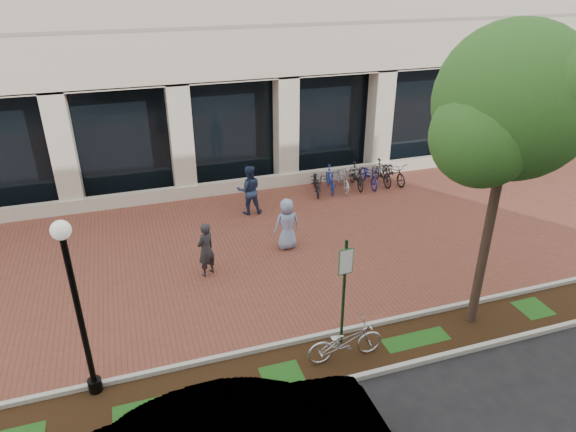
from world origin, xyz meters
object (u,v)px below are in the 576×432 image
object	(u,v)px
street_tree	(513,111)
locked_bicycle	(345,341)
pedestrian_left	(206,250)
lamppost	(77,302)
parking_sign	(344,283)
pedestrian_mid	(249,190)
bollard	(347,181)
pedestrian_right	(287,224)
bike_rack_cluster	(356,176)

from	to	relation	value
street_tree	locked_bicycle	world-z (taller)	street_tree
pedestrian_left	lamppost	bearing A→B (deg)	16.41
parking_sign	lamppost	distance (m)	5.37
parking_sign	lamppost	bearing A→B (deg)	171.40
street_tree	pedestrian_mid	world-z (taller)	street_tree
parking_sign	street_tree	bearing A→B (deg)	-6.50
street_tree	parking_sign	bearing A→B (deg)	178.61
pedestrian_left	bollard	world-z (taller)	pedestrian_left
lamppost	locked_bicycle	world-z (taller)	lamppost
lamppost	pedestrian_left	distance (m)	4.94
pedestrian_right	bollard	distance (m)	4.74
street_tree	locked_bicycle	distance (m)	5.95
locked_bicycle	pedestrian_right	size ratio (longest dim) A/B	1.09
pedestrian_left	pedestrian_mid	bearing A→B (deg)	-155.93
parking_sign	lamppost	size ratio (longest dim) A/B	0.71
lamppost	bike_rack_cluster	xyz separation A→B (m)	(9.64, 8.10, -1.77)
pedestrian_right	pedestrian_mid	bearing A→B (deg)	-82.92
street_tree	bollard	size ratio (longest dim) A/B	6.90
pedestrian_left	pedestrian_right	xyz separation A→B (m)	(2.61, 0.75, 0.01)
locked_bicycle	bollard	world-z (taller)	bollard
bollard	pedestrian_mid	bearing A→B (deg)	-172.55
locked_bicycle	pedestrian_right	world-z (taller)	pedestrian_right
lamppost	pedestrian_right	xyz separation A→B (m)	(5.59, 4.42, -1.42)
parking_sign	street_tree	size ratio (longest dim) A/B	0.40
street_tree	pedestrian_left	world-z (taller)	street_tree
pedestrian_left	bike_rack_cluster	bearing A→B (deg)	179.12
pedestrian_left	pedestrian_right	size ratio (longest dim) A/B	0.99
pedestrian_mid	bollard	size ratio (longest dim) A/B	1.73
street_tree	bike_rack_cluster	bearing A→B (deg)	84.57
locked_bicycle	pedestrian_mid	xyz separation A→B (m)	(-0.16, 7.85, 0.42)
street_tree	pedestrian_mid	xyz separation A→B (m)	(-3.72, 7.56, -4.34)
parking_sign	lamppost	xyz separation A→B (m)	(-5.34, 0.33, 0.48)
parking_sign	lamppost	world-z (taller)	lamppost
bike_rack_cluster	street_tree	bearing A→B (deg)	-86.65
lamppost	pedestrian_mid	distance (m)	8.89
locked_bicycle	pedestrian_mid	bearing A→B (deg)	1.76
street_tree	bollard	world-z (taller)	street_tree
lamppost	pedestrian_left	xyz separation A→B (m)	(2.98, 3.67, -1.43)
pedestrian_mid	pedestrian_left	bearing A→B (deg)	65.72
pedestrian_right	street_tree	bearing A→B (deg)	120.89
locked_bicycle	pedestrian_right	xyz separation A→B (m)	(0.33, 5.12, 0.35)
pedestrian_mid	bollard	bearing A→B (deg)	-165.40
lamppost	pedestrian_right	distance (m)	7.26
pedestrian_left	pedestrian_mid	world-z (taller)	pedestrian_mid
locked_bicycle	pedestrian_left	size ratio (longest dim) A/B	1.10
pedestrian_right	bike_rack_cluster	world-z (taller)	pedestrian_right
lamppost	street_tree	world-z (taller)	street_tree
pedestrian_left	pedestrian_right	bearing A→B (deg)	161.51
bollard	bike_rack_cluster	distance (m)	0.75
lamppost	bollard	world-z (taller)	lamppost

